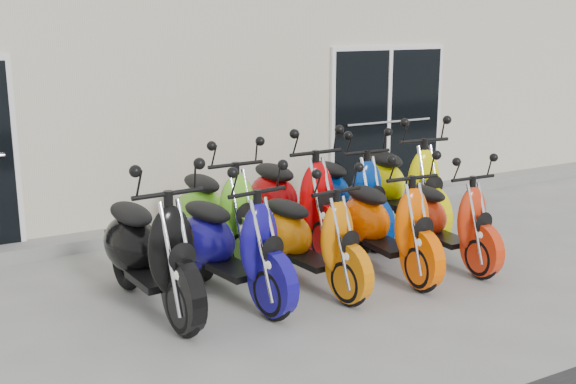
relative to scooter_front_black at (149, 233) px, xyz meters
name	(u,v)px	position (x,y,z in m)	size (l,w,h in m)	color
ground	(315,269)	(1.95, 0.22, -0.76)	(80.00, 80.00, 0.00)	gray
building	(152,86)	(1.95, 5.42, 0.84)	(14.00, 6.00, 3.20)	beige
front_step	(236,219)	(1.95, 2.24, -0.69)	(14.00, 0.40, 0.15)	gray
door_right	(387,117)	(4.55, 2.39, 0.50)	(2.02, 0.08, 2.22)	black
scooter_front_black	(149,233)	(0.00, 0.00, 0.00)	(0.75, 2.07, 1.53)	black
scooter_front_blue	(231,228)	(0.78, -0.11, -0.04)	(0.71, 1.96, 1.45)	navy
scooter_front_orange_a	(310,224)	(1.61, -0.22, -0.09)	(0.67, 1.83, 1.35)	orange
scooter_front_orange_b	(387,210)	(2.57, -0.25, -0.06)	(0.69, 1.91, 1.41)	#FF5A00
scooter_front_red	(446,206)	(3.34, -0.31, -0.11)	(0.65, 1.78, 1.31)	red
scooter_back_green	(218,197)	(1.15, 1.02, -0.02)	(0.73, 2.01, 1.48)	#64C422
scooter_back_red	(293,186)	(2.11, 0.97, 0.01)	(0.76, 2.09, 1.55)	#B90306
scooter_back_blue	(346,182)	(2.91, 1.04, -0.04)	(0.71, 1.96, 1.45)	navy
scooter_back_yellow	(402,172)	(3.72, 0.97, 0.01)	(0.77, 2.11, 1.56)	#E9E301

